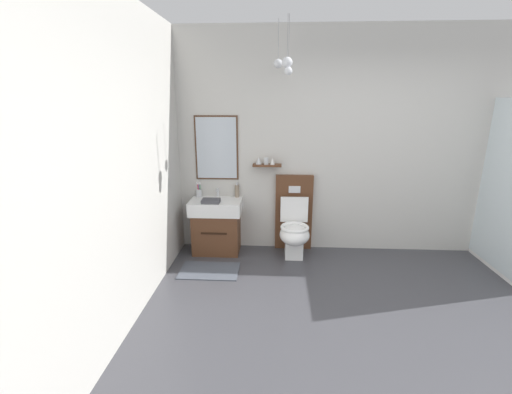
# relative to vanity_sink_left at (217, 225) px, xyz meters

# --- Properties ---
(ground_plane) EXTENTS (6.32, 5.46, 0.10)m
(ground_plane) POSITION_rel_vanity_sink_left_xyz_m (1.95, -1.83, -0.42)
(ground_plane) COLOR #3D3D42
(ground_plane) RESTS_ON ground
(wall_back) EXTENTS (5.12, 0.61, 2.78)m
(wall_back) POSITION_rel_vanity_sink_left_xyz_m (1.93, 0.24, 1.03)
(wall_back) COLOR beige
(wall_back) RESTS_ON ground
(wall_left) EXTENTS (0.12, 4.26, 2.78)m
(wall_left) POSITION_rel_vanity_sink_left_xyz_m (-0.55, -1.83, 1.03)
(wall_left) COLOR beige
(wall_left) RESTS_ON ground
(bath_mat) EXTENTS (0.68, 0.44, 0.01)m
(bath_mat) POSITION_rel_vanity_sink_left_xyz_m (0.00, -0.57, -0.36)
(bath_mat) COLOR #474C56
(bath_mat) RESTS_ON ground
(vanity_sink_left) EXTENTS (0.65, 0.45, 0.70)m
(vanity_sink_left) POSITION_rel_vanity_sink_left_xyz_m (0.00, 0.00, 0.00)
(vanity_sink_left) COLOR #56331E
(vanity_sink_left) RESTS_ON ground
(tap_on_left_sink) EXTENTS (0.03, 0.13, 0.11)m
(tap_on_left_sink) POSITION_rel_vanity_sink_left_xyz_m (0.00, 0.16, 0.40)
(tap_on_left_sink) COLOR silver
(tap_on_left_sink) RESTS_ON vanity_sink_left
(toilet) EXTENTS (0.48, 0.62, 1.00)m
(toilet) POSITION_rel_vanity_sink_left_xyz_m (1.00, -0.02, 0.01)
(toilet) COLOR #56331E
(toilet) RESTS_ON ground
(toothbrush_cup) EXTENTS (0.07, 0.08, 0.21)m
(toothbrush_cup) POSITION_rel_vanity_sink_left_xyz_m (-0.25, 0.14, 0.39)
(toothbrush_cup) COLOR silver
(toothbrush_cup) RESTS_ON vanity_sink_left
(soap_dispenser) EXTENTS (0.06, 0.06, 0.20)m
(soap_dispenser) POSITION_rel_vanity_sink_left_xyz_m (0.26, 0.15, 0.42)
(soap_dispenser) COLOR gray
(soap_dispenser) RESTS_ON vanity_sink_left
(folded_hand_towel) EXTENTS (0.22, 0.16, 0.04)m
(folded_hand_towel) POSITION_rel_vanity_sink_left_xyz_m (-0.04, -0.12, 0.35)
(folded_hand_towel) COLOR #47474C
(folded_hand_towel) RESTS_ON vanity_sink_left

